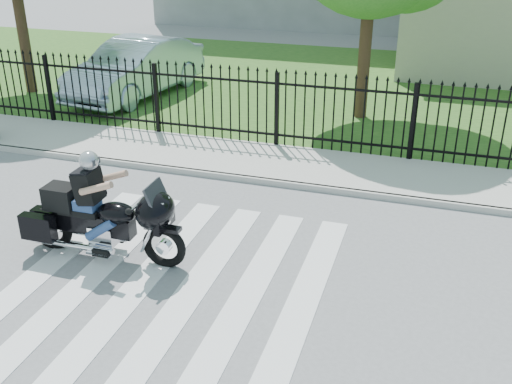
% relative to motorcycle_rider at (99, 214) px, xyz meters
% --- Properties ---
extents(ground, '(120.00, 120.00, 0.00)m').
position_rel_motorcycle_rider_xyz_m(ground, '(1.35, -0.56, -0.74)').
color(ground, slate).
rests_on(ground, ground).
extents(crosswalk, '(5.00, 5.50, 0.01)m').
position_rel_motorcycle_rider_xyz_m(crosswalk, '(1.35, -0.56, -0.74)').
color(crosswalk, silver).
rests_on(crosswalk, ground).
extents(sidewalk, '(40.00, 2.00, 0.12)m').
position_rel_motorcycle_rider_xyz_m(sidewalk, '(1.35, 4.44, -0.68)').
color(sidewalk, '#ADAAA3').
rests_on(sidewalk, ground).
extents(curb, '(40.00, 0.12, 0.12)m').
position_rel_motorcycle_rider_xyz_m(curb, '(1.35, 3.44, -0.68)').
color(curb, '#ADAAA3').
rests_on(curb, ground).
extents(grass_strip, '(40.00, 12.00, 0.02)m').
position_rel_motorcycle_rider_xyz_m(grass_strip, '(1.35, 11.44, -0.73)').
color(grass_strip, '#29531C').
rests_on(grass_strip, ground).
extents(iron_fence, '(26.00, 0.04, 1.80)m').
position_rel_motorcycle_rider_xyz_m(iron_fence, '(1.35, 5.44, 0.16)').
color(iron_fence, black).
rests_on(iron_fence, ground).
extents(motorcycle_rider, '(2.74, 0.81, 1.81)m').
position_rel_motorcycle_rider_xyz_m(motorcycle_rider, '(0.00, 0.00, 0.00)').
color(motorcycle_rider, black).
rests_on(motorcycle_rider, ground).
extents(parked_car, '(2.46, 5.21, 1.65)m').
position_rel_motorcycle_rider_xyz_m(parked_car, '(-3.83, 8.51, 0.10)').
color(parked_car, '#AFC4DC').
rests_on(parked_car, grass_strip).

